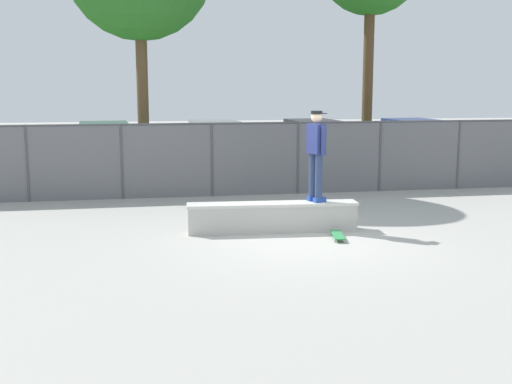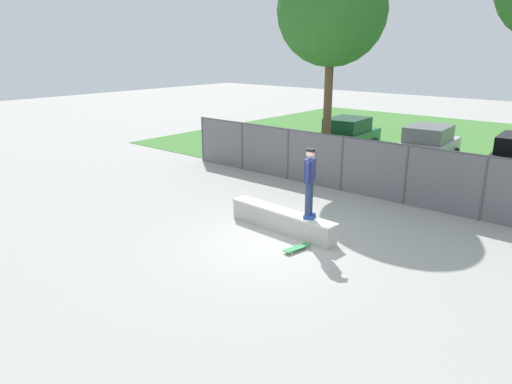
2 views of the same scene
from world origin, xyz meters
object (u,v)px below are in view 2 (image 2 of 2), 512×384
skateboarder (310,180)px  skateboard (297,248)px  tree_near_left (332,11)px  concrete_ledge (282,220)px  car_silver (426,146)px  car_green (346,136)px

skateboarder → skateboard: 1.77m
tree_near_left → skateboarder: bearing=-61.1°
skateboarder → tree_near_left: (-3.37, 6.12, 4.50)m
concrete_ledge → car_silver: size_ratio=0.80×
car_green → skateboard: bearing=-65.4°
concrete_ledge → car_green: bearing=110.9°
skateboarder → car_green: 11.00m
skateboard → tree_near_left: tree_near_left is taller
skateboard → car_silver: bearing=95.7°
skateboarder → tree_near_left: bearing=118.9°
skateboarder → car_silver: bearing=94.8°
skateboarder → car_silver: (-0.85, 10.08, -0.79)m
skateboarder → car_green: size_ratio=0.43×
skateboard → tree_near_left: 9.88m
skateboarder → tree_near_left: 8.31m
skateboarder → skateboard: skateboarder is taller
car_green → car_silver: (3.82, 0.16, 0.00)m
skateboard → car_silver: 10.97m
skateboarder → skateboard: size_ratio=2.24×
concrete_ledge → skateboarder: skateboarder is taller
concrete_ledge → tree_near_left: (-2.49, 6.10, 5.83)m
concrete_ledge → skateboarder: size_ratio=1.89×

